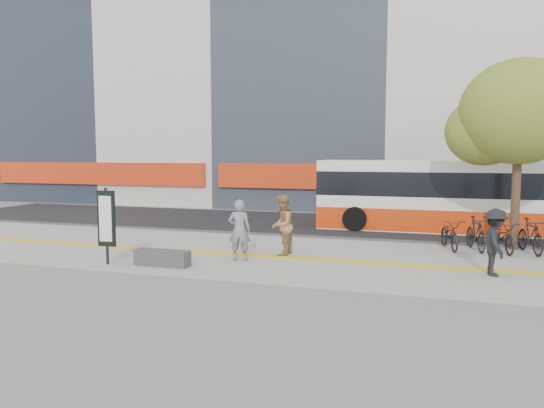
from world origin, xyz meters
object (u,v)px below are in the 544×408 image
(signboard, at_px, (106,220))
(bus, at_px, (452,198))
(seated_woman, at_px, (239,230))
(street_tree, at_px, (518,115))
(pedestrian_tan, at_px, (282,225))
(bench, at_px, (162,258))
(pedestrian_dark, at_px, (495,242))

(signboard, distance_m, bus, 13.80)
(bus, height_order, seated_woman, bus)
(street_tree, distance_m, pedestrian_tan, 8.58)
(bus, xyz_separation_m, seated_woman, (-6.11, -8.32, -0.44))
(bench, xyz_separation_m, street_tree, (9.78, 6.02, 4.21))
(signboard, relative_size, pedestrian_dark, 1.26)
(bus, height_order, pedestrian_dark, bus)
(seated_woman, xyz_separation_m, pedestrian_dark, (7.01, 0.22, -0.03))
(seated_woman, height_order, pedestrian_dark, seated_woman)
(bench, bearing_deg, bus, 50.81)
(pedestrian_dark, bearing_deg, seated_woman, 84.49)
(bench, relative_size, pedestrian_tan, 0.84)
(signboard, bearing_deg, pedestrian_dark, 10.41)
(bench, bearing_deg, signboard, -169.19)
(pedestrian_dark, bearing_deg, signboard, 93.07)
(signboard, xyz_separation_m, pedestrian_tan, (4.36, 2.84, -0.34))
(seated_woman, bearing_deg, bench, 25.51)
(bench, bearing_deg, pedestrian_dark, 10.34)
(bench, bearing_deg, street_tree, 31.62)
(signboard, height_order, bus, bus)
(bus, relative_size, pedestrian_dark, 6.23)
(bus, bearing_deg, pedestrian_tan, -125.69)
(seated_woman, distance_m, pedestrian_tan, 1.50)
(bus, bearing_deg, pedestrian_dark, -83.62)
(pedestrian_tan, bearing_deg, bench, -47.59)
(bench, bearing_deg, pedestrian_tan, 42.54)
(bench, relative_size, seated_woman, 0.88)
(bus, bearing_deg, bench, -129.19)
(bench, bearing_deg, seated_woman, 37.54)
(seated_woman, height_order, pedestrian_tan, pedestrian_tan)
(bench, xyz_separation_m, bus, (7.91, 9.70, 1.12))
(signboard, bearing_deg, seated_woman, 26.41)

